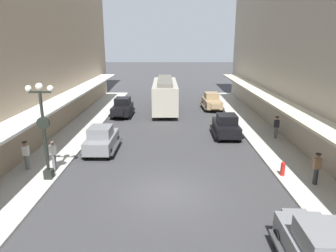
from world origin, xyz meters
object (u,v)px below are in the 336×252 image
parked_car_4 (320,251)px  pedestrian_2 (276,127)px  parked_car_3 (212,101)px  pedestrian_1 (317,168)px  parked_car_1 (102,139)px  pedestrian_0 (26,155)px  parked_car_0 (122,107)px  lamp_post_with_clock (44,128)px  pedestrian_3 (53,155)px  parked_car_2 (226,125)px  streetcar (165,93)px  fire_hydrant (283,168)px

parked_car_4 → pedestrian_2: (3.36, 14.14, 0.07)m
parked_car_3 → pedestrian_1: 18.96m
parked_car_1 → pedestrian_0: size_ratio=2.55×
parked_car_0 → lamp_post_with_clock: 15.14m
pedestrian_0 → pedestrian_3: 1.52m
parked_car_2 → lamp_post_with_clock: (-10.96, -8.06, 2.04)m
lamp_post_with_clock → pedestrian_2: bearing=26.4°
parked_car_3 → parked_car_2: bearing=-91.1°
pedestrian_2 → streetcar: bearing=130.4°
parked_car_4 → pedestrian_0: parked_car_4 is taller
pedestrian_1 → lamp_post_with_clock: bearing=177.6°
parked_car_4 → pedestrian_0: size_ratio=2.57×
lamp_post_with_clock → pedestrian_0: (-1.72, 1.22, -1.97)m
lamp_post_with_clock → fire_hydrant: size_ratio=6.29×
fire_hydrant → parked_car_4: bearing=-101.4°
parked_car_0 → lamp_post_with_clock: bearing=-96.6°
streetcar → parked_car_4: bearing=-77.7°
pedestrian_0 → pedestrian_1: (15.79, -1.81, 0.00)m
pedestrian_2 → lamp_post_with_clock: bearing=-153.6°
parked_car_4 → parked_car_1: bearing=129.4°
parked_car_0 → parked_car_1: same height
parked_car_2 → pedestrian_2: parked_car_2 is taller
streetcar → lamp_post_with_clock: size_ratio=1.87×
parked_car_1 → parked_car_3: size_ratio=0.99×
parked_car_2 → streetcar: size_ratio=0.44×
parked_car_2 → pedestrian_0: size_ratio=2.56×
parked_car_3 → pedestrian_2: bearing=-72.3°
pedestrian_2 → parked_car_4: bearing=-103.4°
parked_car_2 → pedestrian_1: parked_car_2 is taller
parked_car_0 → pedestrian_2: bearing=-30.7°
parked_car_4 → lamp_post_with_clock: size_ratio=0.83×
parked_car_2 → pedestrian_3: parked_car_2 is taller
parked_car_1 → pedestrian_3: parked_car_1 is taller
parked_car_3 → pedestrian_1: parked_car_3 is taller
pedestrian_3 → fire_hydrant: bearing=-4.1°
fire_hydrant → pedestrian_2: size_ratio=0.49×
parked_car_4 → fire_hydrant: 7.49m
pedestrian_0 → pedestrian_3: size_ratio=1.02×
streetcar → pedestrian_3: bearing=-111.1°
parked_car_1 → streetcar: 13.56m
parked_car_2 → fire_hydrant: size_ratio=5.21×
parked_car_0 → parked_car_1: (0.16, -10.39, 0.00)m
pedestrian_0 → streetcar: bearing=64.6°
parked_car_1 → fire_hydrant: size_ratio=5.20×
parked_car_0 → lamp_post_with_clock: lamp_post_with_clock is taller
parked_car_0 → lamp_post_with_clock: size_ratio=0.83×
parked_car_1 → parked_car_4: bearing=-50.6°
parked_car_3 → pedestrian_3: size_ratio=2.63×
parked_car_0 → parked_car_2: (9.22, -6.85, 0.00)m
parked_car_0 → pedestrian_1: bearing=-51.5°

